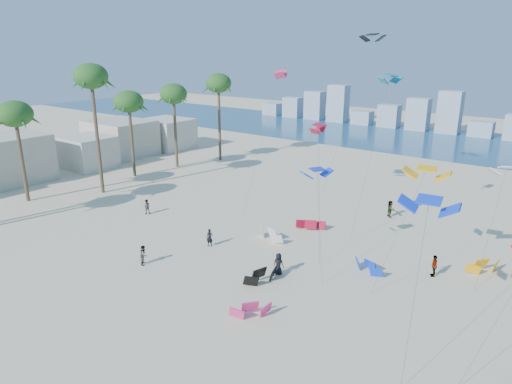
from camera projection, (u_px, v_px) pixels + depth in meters
The scene contains 10 objects.
ground at pixel (78, 304), 30.94m from camera, with size 220.00×220.00×0.00m, color beige.
ocean at pixel (424, 140), 85.51m from camera, with size 220.00×220.00×0.00m, color navy.
kitesurfer_near at pixel (210, 238), 39.68m from camera, with size 0.57×0.38×1.57m, color black.
kitesurfer_mid at pixel (144, 255), 36.39m from camera, with size 0.78×0.61×1.60m, color gray.
kitesurfers_far at pixel (374, 252), 36.78m from camera, with size 39.57×21.08×1.86m.
grounded_kites at pixel (323, 258), 36.52m from camera, with size 19.47×18.69×0.97m.
flying_kites at pixel (400, 114), 35.74m from camera, with size 28.62×32.20×18.59m.
palm_row at pixel (87, 98), 52.22m from camera, with size 8.04×44.80×14.99m.
beachfront_buildings at pixel (73, 149), 65.36m from camera, with size 11.50×43.00×6.00m.
distant_skyline at pixel (436, 117), 92.84m from camera, with size 85.00×3.00×8.40m.
Camera 1 is at (26.08, -14.29, 16.62)m, focal length 31.99 mm.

